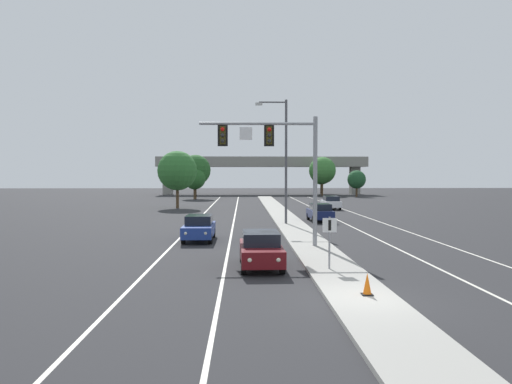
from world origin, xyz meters
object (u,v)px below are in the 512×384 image
Objects in this scene: car_oncoming_darkred at (261,249)px; traffic_cone_median_nose at (367,284)px; overhead_signal_mast at (278,153)px; tree_far_right_a at (322,170)px; tree_far_right_c at (321,174)px; tree_far_left_b at (195,170)px; car_receding_white at (331,202)px; tree_far_left_c at (195,179)px; tree_far_left_a at (177,171)px; car_receding_navy at (320,212)px; tree_far_right_b at (357,180)px; street_lamp_median at (283,154)px; car_oncoming_blue at (199,227)px; median_sign_post at (330,235)px.

car_oncoming_darkred is 6.63m from traffic_cone_median_nose.
overhead_signal_mast is 67.70m from tree_far_right_a.
tree_far_left_b is at bearing -140.83° from tree_far_right_c.
car_receding_white is at bearing 74.50° from overhead_signal_mast.
overhead_signal_mast is at bearing -105.50° from car_receding_white.
traffic_cone_median_nose is 0.12× the size of tree_far_right_c.
tree_far_left_c is 0.75× the size of tree_far_left_a.
car_oncoming_darkred is 0.86× the size of tree_far_left_c.
tree_far_right_b is at bearing 73.23° from car_receding_navy.
street_lamp_median is at bearing -109.44° from tree_far_right_b.
street_lamp_median is at bearing -61.25° from tree_far_left_a.
overhead_signal_mast reaches higher than tree_far_right_c.
tree_far_left_c is at bearing 110.93° from car_receding_navy.
car_receding_navy is (5.97, 21.08, 0.00)m from car_oncoming_darkred.
tree_far_left_a is at bearing 106.80° from overhead_signal_mast.
tree_far_right_b is (10.47, 31.92, 2.34)m from car_receding_white.
car_oncoming_darkred is at bearing -106.47° from tree_far_right_b.
tree_far_right_b is (17.58, 49.81, -2.63)m from street_lamp_median.
overhead_signal_mast is at bearing -35.79° from car_oncoming_blue.
car_receding_navy is 0.72× the size of tree_far_right_c.
median_sign_post is at bearing -98.97° from tree_far_right_a.
car_receding_navy is (4.79, 15.50, -4.48)m from overhead_signal_mast.
street_lamp_median is 18.88m from car_oncoming_darkred.
median_sign_post reaches higher than car_receding_navy.
tree_far_right_b is (17.20, 69.03, 1.58)m from median_sign_post.
overhead_signal_mast is 56.43m from tree_far_left_b.
street_lamp_median is 52.89m from tree_far_right_b.
car_oncoming_blue is 1.00× the size of car_receding_navy.
tree_far_left_b is at bearing 98.14° from car_oncoming_darkred.
tree_far_left_c is at bearing 105.14° from street_lamp_median.
tree_far_left_c is 26.32m from tree_far_right_a.
car_oncoming_darkred is at bearing 157.67° from median_sign_post.
tree_far_left_b is at bearing 110.16° from car_receding_navy.
traffic_cone_median_nose is at bearing -98.09° from tree_far_right_c.
traffic_cone_median_nose is at bearing -88.00° from street_lamp_median.
street_lamp_median is 2.23× the size of car_oncoming_blue.
tree_far_right_b is 0.69× the size of tree_far_left_a.
overhead_signal_mast is 3.27× the size of median_sign_post.
street_lamp_median is 1.35× the size of tree_far_left_b.
car_oncoming_darkred is at bearing -81.86° from tree_far_left_b.
car_receding_white is at bearing 76.28° from car_receding_navy.
car_receding_white is 42.14m from traffic_cone_median_nose.
car_oncoming_darkred is at bearing -104.95° from car_receding_white.
tree_far_right_c reaches higher than tree_far_right_b.
car_receding_white is (13.13, 26.97, 0.00)m from car_oncoming_blue.
car_receding_white is 36.58m from tree_far_right_a.
tree_far_left_c is at bearing -138.64° from tree_far_right_c.
overhead_signal_mast is 7.25m from car_oncoming_darkred.
traffic_cone_median_nose is 68.08m from tree_far_left_b.
median_sign_post is 12.02m from car_oncoming_blue.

